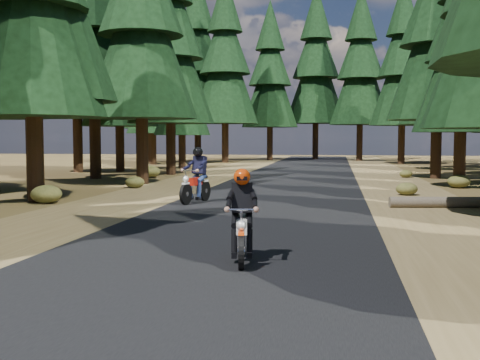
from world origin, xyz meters
name	(u,v)px	position (x,y,z in m)	size (l,w,h in m)	color
ground	(228,242)	(0.00, 0.00, 0.00)	(120.00, 120.00, 0.00)	#423017
road	(260,211)	(0.00, 5.00, 0.01)	(6.00, 100.00, 0.01)	black
shoulder_l	(102,208)	(-4.60, 5.00, 0.00)	(3.20, 100.00, 0.01)	brown
shoulder_r	(433,214)	(4.60, 5.00, 0.00)	(3.20, 100.00, 0.01)	brown
pine_forest	(299,27)	(-0.02, 21.05, 7.89)	(34.59, 55.08, 16.32)	black
understory_shrubs	(281,194)	(0.37, 7.20, 0.26)	(15.21, 28.77, 0.62)	#474C1E
rider_lead	(242,232)	(0.58, -1.91, 0.51)	(0.74, 1.75, 1.51)	white
rider_follow	(196,184)	(-2.24, 6.68, 0.58)	(1.04, 2.01, 1.72)	#9A150A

